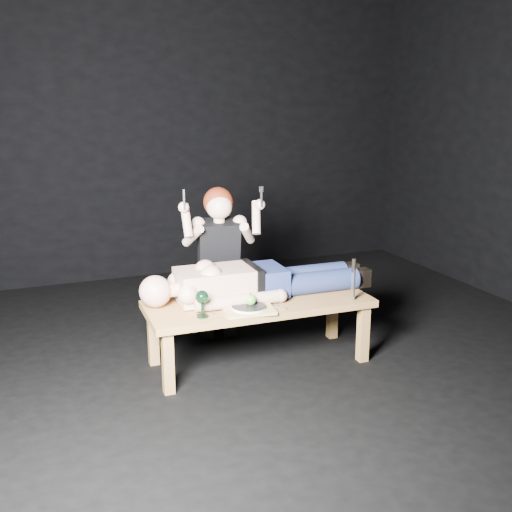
% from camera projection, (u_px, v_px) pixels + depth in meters
% --- Properties ---
extents(ground, '(5.00, 5.00, 0.00)m').
position_uv_depth(ground, '(276.00, 365.00, 4.22)').
color(ground, black).
rests_on(ground, ground).
extents(back_wall, '(5.00, 0.00, 5.00)m').
position_uv_depth(back_wall, '(175.00, 126.00, 6.08)').
color(back_wall, black).
rests_on(back_wall, ground).
extents(table, '(1.54, 0.61, 0.45)m').
position_uv_depth(table, '(259.00, 332.00, 4.21)').
color(table, '#A87243').
rests_on(table, ground).
extents(lying_man, '(1.57, 0.52, 0.27)m').
position_uv_depth(lying_man, '(260.00, 276.00, 4.23)').
color(lying_man, '#D3A28B').
rests_on(lying_man, table).
extents(kneeling_woman, '(0.76, 0.82, 1.20)m').
position_uv_depth(kneeling_woman, '(218.00, 262.00, 4.55)').
color(kneeling_woman, black).
rests_on(kneeling_woman, ground).
extents(serving_tray, '(0.35, 0.27, 0.02)m').
position_uv_depth(serving_tray, '(249.00, 310.00, 3.95)').
color(serving_tray, tan).
rests_on(serving_tray, table).
extents(plate, '(0.24, 0.24, 0.02)m').
position_uv_depth(plate, '(249.00, 307.00, 3.94)').
color(plate, white).
rests_on(plate, serving_tray).
extents(apple, '(0.07, 0.07, 0.07)m').
position_uv_depth(apple, '(251.00, 300.00, 3.95)').
color(apple, green).
rests_on(apple, plate).
extents(goblet, '(0.09, 0.09, 0.17)m').
position_uv_depth(goblet, '(202.00, 304.00, 3.83)').
color(goblet, black).
rests_on(goblet, table).
extents(fork_flat, '(0.07, 0.16, 0.01)m').
position_uv_depth(fork_flat, '(215.00, 314.00, 3.89)').
color(fork_flat, '#B2B2B7').
rests_on(fork_flat, table).
extents(knife_flat, '(0.03, 0.16, 0.01)m').
position_uv_depth(knife_flat, '(281.00, 306.00, 4.04)').
color(knife_flat, '#B2B2B7').
rests_on(knife_flat, table).
extents(spoon_flat, '(0.11, 0.14, 0.01)m').
position_uv_depth(spoon_flat, '(268.00, 304.00, 4.07)').
color(spoon_flat, '#B2B2B7').
rests_on(spoon_flat, table).
extents(carving_knife, '(0.04, 0.04, 0.29)m').
position_uv_depth(carving_knife, '(353.00, 279.00, 4.13)').
color(carving_knife, '#B2B2B7').
rests_on(carving_knife, table).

